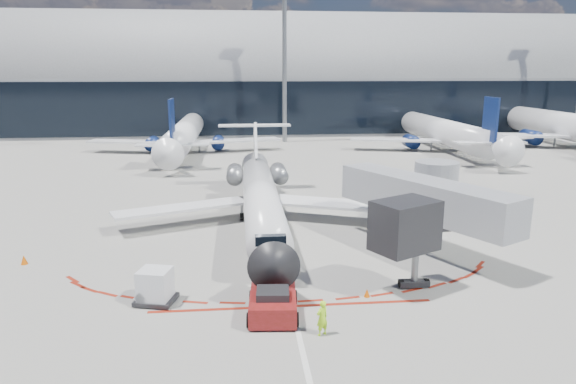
{
  "coord_description": "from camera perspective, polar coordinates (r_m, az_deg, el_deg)",
  "views": [
    {
      "loc": [
        -2.44,
        -34.67,
        11.35
      ],
      "look_at": [
        0.87,
        -0.42,
        3.15
      ],
      "focal_mm": 32.0,
      "sensor_mm": 36.0,
      "label": 1
    }
  ],
  "objects": [
    {
      "name": "regional_jet",
      "position": [
        38.19,
        -3.06,
        -0.39
      ],
      "size": [
        21.91,
        27.02,
        6.77
      ],
      "color": "white",
      "rests_on": "ground"
    },
    {
      "name": "bg_airliner_2",
      "position": [
        78.03,
        17.03,
        8.28
      ],
      "size": [
        31.96,
        33.84,
        10.34
      ],
      "primitive_type": null,
      "color": "white",
      "rests_on": "ground"
    },
    {
      "name": "apron_centerline",
      "position": [
        38.46,
        -1.64,
        -3.76
      ],
      "size": [
        0.25,
        40.0,
        0.01
      ],
      "primitive_type": "cube",
      "color": "silver",
      "rests_on": "ground"
    },
    {
      "name": "pushback_tug",
      "position": [
        24.81,
        -1.68,
        -12.2
      ],
      "size": [
        2.59,
        5.58,
        1.43
      ],
      "rotation": [
        0.0,
        0.0,
        -0.08
      ],
      "color": "#60130D",
      "rests_on": "ground"
    },
    {
      "name": "jet_bridge",
      "position": [
        34.94,
        15.15,
        -0.88
      ],
      "size": [
        10.03,
        15.2,
        4.9
      ],
      "color": "#999CA2",
      "rests_on": "ground"
    },
    {
      "name": "ramp_worker",
      "position": [
        23.09,
        3.81,
        -13.79
      ],
      "size": [
        0.7,
        0.62,
        1.62
      ],
      "primitive_type": "imported",
      "rotation": [
        0.0,
        0.0,
        3.64
      ],
      "color": "#B3FF1A",
      "rests_on": "ground"
    },
    {
      "name": "safety_cone_left",
      "position": [
        34.77,
        -27.27,
        -6.71
      ],
      "size": [
        0.41,
        0.41,
        0.56
      ],
      "primitive_type": "cone",
      "color": "#D65504",
      "rests_on": "ground"
    },
    {
      "name": "bg_airliner_3",
      "position": [
        89.01,
        28.78,
        8.3
      ],
      "size": [
        36.77,
        38.94,
        11.9
      ],
      "primitive_type": null,
      "color": "white",
      "rests_on": "ground"
    },
    {
      "name": "apron_stop_bar",
      "position": [
        25.91,
        0.45,
        -12.56
      ],
      "size": [
        14.0,
        0.25,
        0.01
      ],
      "primitive_type": "cube",
      "color": "maroon",
      "rests_on": "ground"
    },
    {
      "name": "bg_airliner_1",
      "position": [
        74.14,
        -11.49,
        8.3
      ],
      "size": [
        31.54,
        33.4,
        10.2
      ],
      "primitive_type": null,
      "color": "white",
      "rests_on": "ground"
    },
    {
      "name": "uld_container",
      "position": [
        26.74,
        -14.53,
        -10.13
      ],
      "size": [
        2.2,
        2.0,
        1.76
      ],
      "rotation": [
        0.0,
        0.0,
        -0.25
      ],
      "color": "black",
      "rests_on": "ground"
    },
    {
      "name": "light_mast_centre",
      "position": [
        83.01,
        -0.39,
        14.2
      ],
      "size": [
        0.7,
        0.7,
        25.0
      ],
      "primitive_type": "cylinder",
      "color": "slate",
      "rests_on": "ground"
    },
    {
      "name": "ground",
      "position": [
        36.56,
        -1.43,
        -4.69
      ],
      "size": [
        260.0,
        260.0,
        0.0
      ],
      "primitive_type": "plane",
      "color": "slate",
      "rests_on": "ground"
    },
    {
      "name": "safety_cone_right",
      "position": [
        27.11,
        8.77,
        -11.01
      ],
      "size": [
        0.31,
        0.31,
        0.43
      ],
      "primitive_type": "cone",
      "color": "#D65504",
      "rests_on": "ground"
    },
    {
      "name": "terminal_building",
      "position": [
        99.71,
        -4.2,
        11.74
      ],
      "size": [
        150.0,
        24.15,
        24.0
      ],
      "color": "gray",
      "rests_on": "ground"
    }
  ]
}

